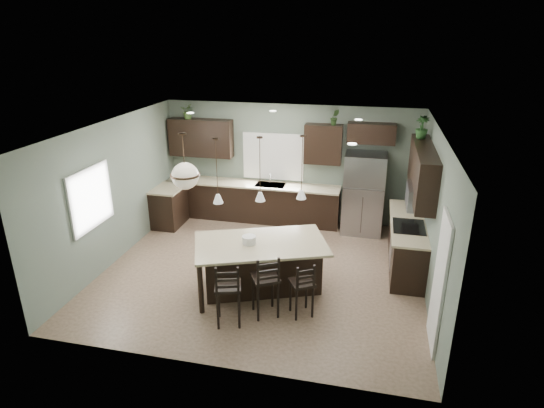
{
  "coord_description": "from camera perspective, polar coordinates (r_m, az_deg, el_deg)",
  "views": [
    {
      "loc": [
        1.91,
        -7.54,
        4.38
      ],
      "look_at": [
        0.1,
        0.4,
        1.25
      ],
      "focal_mm": 30.0,
      "sensor_mm": 36.0,
      "label": 1
    }
  ],
  "objects": [
    {
      "name": "pendant_right",
      "position": [
        7.54,
        3.78,
        4.57
      ],
      "size": [
        0.17,
        0.17,
        1.1
      ],
      "primitive_type": null,
      "color": "white",
      "rests_on": "room_shell"
    },
    {
      "name": "wall_oven_front",
      "position": [
        9.05,
        14.67,
        -5.45
      ],
      "size": [
        0.01,
        0.72,
        0.6
      ],
      "primitive_type": "cube",
      "color": "gray",
      "rests_on": "right_lower_cabs"
    },
    {
      "name": "faucet",
      "position": [
        10.72,
        -0.24,
        3.1
      ],
      "size": [
        0.02,
        0.02,
        0.28
      ],
      "primitive_type": "cylinder",
      "color": "silver",
      "rests_on": "back_countertop"
    },
    {
      "name": "bar_stool_center",
      "position": [
        7.41,
        -0.84,
        -10.06
      ],
      "size": [
        0.56,
        0.56,
        1.11
      ],
      "primitive_type": "cube",
      "rotation": [
        0.0,
        0.0,
        0.51
      ],
      "color": "black",
      "rests_on": "ground"
    },
    {
      "name": "sink_inset",
      "position": [
        10.8,
        -0.2,
        2.42
      ],
      "size": [
        0.7,
        0.45,
        0.01
      ],
      "primitive_type": "cube",
      "color": "gray",
      "rests_on": "back_countertop"
    },
    {
      "name": "ground",
      "position": [
        8.92,
        -1.21,
        -8.37
      ],
      "size": [
        6.0,
        6.0,
        0.0
      ],
      "primitive_type": "plane",
      "color": "#9E8466",
      "rests_on": "ground"
    },
    {
      "name": "left_return_cabs",
      "position": [
        11.04,
        -12.77,
        -0.36
      ],
      "size": [
        0.6,
        0.9,
        0.9
      ],
      "primitive_type": "cube",
      "color": "black",
      "rests_on": "ground"
    },
    {
      "name": "room_shell",
      "position": [
        8.22,
        -1.3,
        2.0
      ],
      "size": [
        6.0,
        6.0,
        6.0
      ],
      "color": "slate",
      "rests_on": "ground"
    },
    {
      "name": "pantry_door",
      "position": [
        6.95,
        20.23,
        -9.32
      ],
      "size": [
        0.04,
        0.82,
        2.04
      ],
      "primitive_type": "cube",
      "color": "white",
      "rests_on": "ground"
    },
    {
      "name": "window_left",
      "position": [
        8.79,
        -21.86,
        0.69
      ],
      "size": [
        0.02,
        1.1,
        1.0
      ],
      "primitive_type": "cube",
      "color": "white",
      "rests_on": "room_shell"
    },
    {
      "name": "fridge_header",
      "position": [
        10.34,
        12.37,
        8.66
      ],
      "size": [
        1.05,
        0.34,
        0.45
      ],
      "primitive_type": "cube",
      "color": "black",
      "rests_on": "room_shell"
    },
    {
      "name": "back_upper_right",
      "position": [
        10.46,
        6.45,
        7.47
      ],
      "size": [
        0.85,
        0.34,
        0.9
      ],
      "primitive_type": "cube",
      "color": "black",
      "rests_on": "room_shell"
    },
    {
      "name": "right_upper_cabs",
      "position": [
        8.81,
        18.36,
        3.92
      ],
      "size": [
        0.34,
        2.35,
        0.9
      ],
      "primitive_type": "cube",
      "color": "black",
      "rests_on": "room_shell"
    },
    {
      "name": "back_upper_left",
      "position": [
        11.17,
        -8.9,
        8.21
      ],
      "size": [
        1.55,
        0.34,
        0.9
      ],
      "primitive_type": "cube",
      "color": "black",
      "rests_on": "room_shell"
    },
    {
      "name": "back_lower_cabs",
      "position": [
        11.08,
        -2.44,
        0.24
      ],
      "size": [
        4.2,
        0.6,
        0.9
      ],
      "primitive_type": "cube",
      "color": "black",
      "rests_on": "ground"
    },
    {
      "name": "right_countertop",
      "position": [
        9.13,
        16.7,
        -2.18
      ],
      "size": [
        0.66,
        2.35,
        0.04
      ],
      "primitive_type": "cube",
      "color": "beige",
      "rests_on": "right_lower_cabs"
    },
    {
      "name": "right_lower_cabs",
      "position": [
        9.32,
        16.52,
        -4.85
      ],
      "size": [
        0.6,
        2.35,
        0.9
      ],
      "primitive_type": "cube",
      "color": "black",
      "rests_on": "ground"
    },
    {
      "name": "cooktop",
      "position": [
        8.87,
        16.8,
        -2.71
      ],
      "size": [
        0.58,
        0.75,
        0.02
      ],
      "primitive_type": "cube",
      "color": "black",
      "rests_on": "right_countertop"
    },
    {
      "name": "pendant_left",
      "position": [
        7.38,
        -6.94,
        4.09
      ],
      "size": [
        0.17,
        0.17,
        1.1
      ],
      "primitive_type": null,
      "color": "white",
      "rests_on": "room_shell"
    },
    {
      "name": "refrigerator",
      "position": [
        10.44,
        11.41,
        1.28
      ],
      "size": [
        0.9,
        0.74,
        1.85
      ],
      "primitive_type": "cube",
      "color": "#92939A",
      "rests_on": "ground"
    },
    {
      "name": "plant_back_left",
      "position": [
        11.12,
        -10.47,
        11.39
      ],
      "size": [
        0.34,
        0.3,
        0.37
      ],
      "primitive_type": "imported",
      "rotation": [
        0.0,
        0.0,
        -0.03
      ],
      "color": "#3B5A27",
      "rests_on": "back_upper_left"
    },
    {
      "name": "microwave",
      "position": [
        8.66,
        17.87,
        0.91
      ],
      "size": [
        0.4,
        0.75,
        0.4
      ],
      "primitive_type": "cube",
      "color": "gray",
      "rests_on": "right_upper_cabs"
    },
    {
      "name": "plant_right_wall",
      "position": [
        9.36,
        18.3,
        9.14
      ],
      "size": [
        0.32,
        0.32,
        0.44
      ],
      "primitive_type": "imported",
      "rotation": [
        0.0,
        0.0,
        -0.4
      ],
      "color": "#244D21",
      "rests_on": "right_upper_cabs"
    },
    {
      "name": "back_countertop",
      "position": [
        10.9,
        -2.51,
        2.51
      ],
      "size": [
        4.2,
        0.66,
        0.04
      ],
      "primitive_type": "cube",
      "color": "beige",
      "rests_on": "back_lower_cabs"
    },
    {
      "name": "window_back",
      "position": [
        10.9,
        0.16,
        5.98
      ],
      "size": [
        1.35,
        0.02,
        1.0
      ],
      "primitive_type": "cube",
      "color": "white",
      "rests_on": "room_shell"
    },
    {
      "name": "plant_back_right",
      "position": [
        10.28,
        7.88,
        10.74
      ],
      "size": [
        0.22,
        0.2,
        0.35
      ],
      "primitive_type": "imported",
      "rotation": [
        0.0,
        0.0,
        0.23
      ],
      "color": "#2C4B20",
      "rests_on": "back_upper_right"
    },
    {
      "name": "bar_stool_left",
      "position": [
        7.24,
        -5.52,
        -11.04
      ],
      "size": [
        0.51,
        0.51,
        1.1
      ],
      "primitive_type": "cube",
      "rotation": [
        0.0,
        0.0,
        0.29
      ],
      "color": "black",
      "rests_on": "ground"
    },
    {
      "name": "pendant_center",
      "position": [
        7.42,
        -1.53,
        4.35
      ],
      "size": [
        0.17,
        0.17,
        1.1
      ],
      "primitive_type": null,
      "color": "silver",
      "rests_on": "room_shell"
    },
    {
      "name": "kitchen_island",
      "position": [
        8.12,
        -1.4,
        -7.82
      ],
      "size": [
        2.57,
        2.02,
        0.92
      ],
      "primitive_type": "cube",
      "rotation": [
        0.0,
        0.0,
        0.37
      ],
      "color": "black",
      "rests_on": "ground"
    },
    {
      "name": "bar_stool_right",
      "position": [
        7.45,
        3.75,
        -10.53
      ],
      "size": [
        0.49,
        0.49,
        0.97
      ],
      "primitive_type": "cube",
      "rotation": [
        0.0,
        0.0,
        0.53
      ],
      "color": "black",
      "rests_on": "ground"
    },
    {
      "name": "chandelier",
      "position": [
        7.82,
        -10.97,
        5.28
      ],
      "size": [
        0.51,
        0.51,
        0.98
      ],
      "primitive_type": null,
      "color": "#F0E0C4",
      "rests_on": "room_shell"
    },
    {
      "name": "serving_dish",
      "position": [
        7.86,
        -2.89,
        -4.51
      ],
      "size": [
        0.24,
        0.24,
        0.14
      ],
      "primitive_type": "cylinder",
      "color": "silver",
      "rests_on": "kitchen_island"
    },
    {
      "name": "left_return_countertop",
      "position": [
        10.88,
        -12.88,
        1.94
      ],
      "size": [
        0.66,
        0.96,
        0.04
      ],
      "primitive_type": "cube",
      "color": "beige",
      "rests_on": "left_return_cabs"
    }
  ]
}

